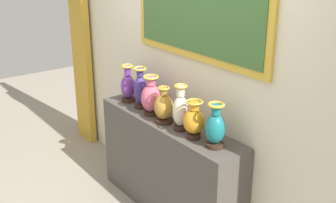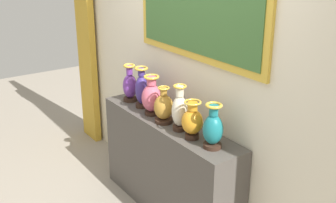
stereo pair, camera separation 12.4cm
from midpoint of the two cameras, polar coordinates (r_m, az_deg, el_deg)
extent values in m
cube|color=#4C4742|center=(3.90, -0.92, -8.95)|extent=(1.68, 0.37, 0.93)
cube|color=beige|center=(3.70, 2.08, 3.54)|extent=(4.47, 0.10, 2.60)
cube|color=gold|center=(3.43, 2.89, 11.01)|extent=(1.59, 0.03, 0.65)
cube|color=#3D6832|center=(3.42, 2.64, 10.98)|extent=(1.47, 0.01, 0.53)
cube|color=gold|center=(5.30, -12.32, 5.81)|extent=(0.37, 0.08, 2.16)
cylinder|color=#382319|center=(4.16, -6.26, 0.24)|extent=(0.14, 0.14, 0.03)
ellipsoid|color=#6B3393|center=(4.12, -6.33, 2.02)|extent=(0.14, 0.14, 0.24)
cylinder|color=#6B3393|center=(4.07, -6.42, 4.21)|extent=(0.06, 0.06, 0.09)
torus|color=gold|center=(4.06, -6.44, 4.81)|extent=(0.12, 0.12, 0.02)
cylinder|color=#382319|center=(3.99, -4.61, -0.56)|extent=(0.12, 0.12, 0.04)
ellipsoid|color=#3F2D7F|center=(3.94, -4.68, 1.56)|extent=(0.12, 0.12, 0.28)
cylinder|color=#3F2D7F|center=(3.89, -4.75, 3.98)|extent=(0.06, 0.06, 0.07)
torus|color=gold|center=(3.88, -4.77, 4.48)|extent=(0.13, 0.13, 0.02)
cylinder|color=#382319|center=(3.82, -3.21, -1.55)|extent=(0.13, 0.13, 0.03)
ellipsoid|color=#CC5972|center=(3.77, -3.25, 0.45)|extent=(0.18, 0.18, 0.25)
cylinder|color=#CC5972|center=(3.72, -3.30, 2.80)|extent=(0.08, 0.08, 0.07)
torus|color=gold|center=(3.71, -3.31, 3.35)|extent=(0.14, 0.14, 0.02)
cylinder|color=#382319|center=(3.65, -1.53, -2.61)|extent=(0.16, 0.16, 0.03)
ellipsoid|color=#B27F2D|center=(3.60, -1.55, -0.76)|extent=(0.17, 0.17, 0.22)
cylinder|color=#B27F2D|center=(3.55, -1.58, 1.37)|extent=(0.06, 0.06, 0.06)
torus|color=gold|center=(3.54, -1.58, 1.86)|extent=(0.10, 0.10, 0.01)
cylinder|color=#382319|center=(3.50, 0.67, -3.58)|extent=(0.11, 0.11, 0.04)
ellipsoid|color=beige|center=(3.45, 0.68, -1.29)|extent=(0.13, 0.13, 0.26)
cylinder|color=beige|center=(3.38, 0.69, 1.43)|extent=(0.07, 0.07, 0.08)
torus|color=gold|center=(3.37, 0.70, 2.11)|extent=(0.11, 0.11, 0.02)
cylinder|color=#382319|center=(3.36, 2.44, -4.65)|extent=(0.11, 0.11, 0.04)
ellipsoid|color=orange|center=(3.31, 2.47, -2.73)|extent=(0.17, 0.17, 0.20)
cylinder|color=orange|center=(3.26, 2.51, -0.59)|extent=(0.08, 0.08, 0.06)
torus|color=gold|center=(3.25, 2.51, -0.07)|extent=(0.14, 0.14, 0.02)
cylinder|color=#382319|center=(3.23, 5.26, -5.89)|extent=(0.14, 0.14, 0.03)
ellipsoid|color=#19727A|center=(3.18, 5.34, -3.73)|extent=(0.16, 0.16, 0.24)
cylinder|color=#19727A|center=(3.12, 5.44, -1.11)|extent=(0.07, 0.07, 0.08)
torus|color=gold|center=(3.10, 5.46, -0.44)|extent=(0.13, 0.13, 0.02)
camera|label=1|loc=(0.06, -90.98, -0.37)|focal=44.76mm
camera|label=2|loc=(0.06, 89.02, 0.37)|focal=44.76mm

